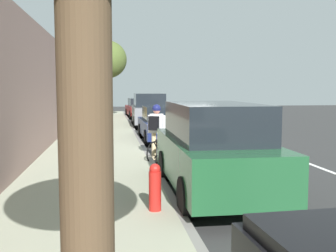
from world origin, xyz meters
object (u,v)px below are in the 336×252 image
Objects in this scene: fire_hydrant at (155,187)px; parked_sedan_red_nearest at (139,108)px; parked_suv_green_far at (214,148)px; street_tree_near_cyclist at (108,60)px; parked_sedan_dark_blue_mid at (162,124)px; bicycle_at_curb at (165,150)px; parked_suv_grey_second at (149,110)px; cyclist_with_backpack at (156,126)px.

parked_sedan_red_nearest is at bearing -93.49° from fire_hydrant.
parked_sedan_red_nearest is at bearing -90.08° from parked_suv_green_far.
parked_sedan_dark_blue_mid is at bearing 100.37° from street_tree_near_cyclist.
street_tree_near_cyclist reaches higher than parked_sedan_dark_blue_mid.
bicycle_at_curb is at bearing 83.37° from parked_sedan_dark_blue_mid.
parked_suv_grey_second is at bearing -90.37° from parked_sedan_dark_blue_mid.
parked_suv_green_far reaches higher than cyclist_with_backpack.
cyclist_with_backpack is 0.32× the size of street_tree_near_cyclist.
street_tree_near_cyclist reaches higher than parked_suv_green_far.
cyclist_with_backpack reaches higher than parked_sedan_red_nearest.
parked_sedan_red_nearest is at bearing -164.03° from street_tree_near_cyclist.
parked_suv_green_far reaches higher than fire_hydrant.
bicycle_at_curb is at bearing 86.91° from parked_suv_grey_second.
parked_sedan_red_nearest is 0.95× the size of parked_suv_green_far.
bicycle_at_curb is at bearing 95.79° from street_tree_near_cyclist.
street_tree_near_cyclist is (2.36, 0.68, 3.61)m from parked_sedan_red_nearest.
cyclist_with_backpack is at bearing -96.80° from fire_hydrant.
parked_suv_green_far reaches higher than parked_sedan_dark_blue_mid.
parked_suv_green_far is at bearing 89.74° from parked_sedan_dark_blue_mid.
parked_sedan_red_nearest is 7.27m from parked_suv_grey_second.
street_tree_near_cyclist is at bearing -84.76° from cyclist_with_backpack.
bicycle_at_curb is (0.52, -3.94, -0.64)m from parked_suv_green_far.
parked_suv_green_far is 4.03m from bicycle_at_curb.
parked_suv_green_far is at bearing 89.92° from parked_sedan_red_nearest.
parked_suv_green_far is 22.13m from street_tree_near_cyclist.
street_tree_near_cyclist reaches higher than fire_hydrant.
parked_sedan_dark_blue_mid is 10.27m from fire_hydrant.
cyclist_with_backpack is at bearing 87.56° from parked_sedan_red_nearest.
fire_hydrant is (-0.91, 23.12, -3.79)m from street_tree_near_cyclist.
fire_hydrant reaches higher than bicycle_at_curb.
fire_hydrant is (1.45, 23.80, -0.18)m from parked_sedan_red_nearest.
cyclist_with_backpack reaches higher than fire_hydrant.
parked_suv_grey_second is 6.37m from parked_sedan_dark_blue_mid.
parked_suv_green_far reaches higher than parked_sedan_red_nearest.
fire_hydrant is (1.50, 16.53, -0.45)m from parked_suv_grey_second.
parked_sedan_red_nearest is 23.84m from fire_hydrant.
parked_sedan_red_nearest is 3.52× the size of bicycle_at_curb.
cyclist_with_backpack is 2.13× the size of fire_hydrant.
parked_sedan_red_nearest is 1.02× the size of parked_sedan_dark_blue_mid.
parked_suv_green_far is 2.63× the size of cyclist_with_backpack.
parked_suv_green_far is at bearing -136.12° from fire_hydrant.
bicycle_at_curb is 0.23× the size of street_tree_near_cyclist.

